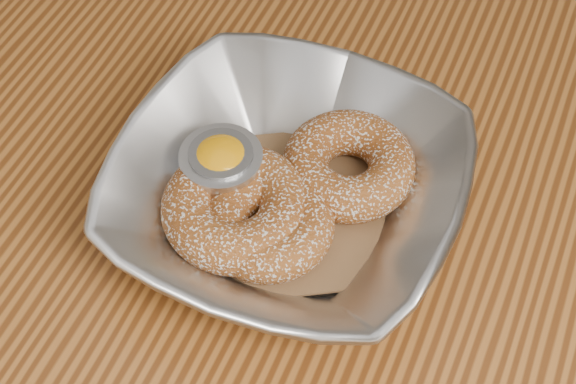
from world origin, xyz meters
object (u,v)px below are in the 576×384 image
at_px(donut_extra, 237,208).
at_px(ramekin, 222,169).
at_px(donut_back, 349,165).
at_px(serving_bowl, 288,192).
at_px(donut_front, 268,224).
at_px(table, 426,277).

height_order(donut_extra, ramekin, ramekin).
distance_m(donut_back, donut_extra, 0.09).
relative_size(serving_bowl, donut_extra, 2.31).
height_order(serving_bowl, donut_front, serving_bowl).
relative_size(table, donut_front, 12.99).
height_order(donut_front, donut_extra, donut_extra).
distance_m(table, donut_back, 0.15).
xyz_separation_m(donut_back, ramekin, (-0.08, -0.04, 0.00)).
height_order(serving_bowl, ramekin, serving_bowl).
height_order(table, donut_back, donut_back).
xyz_separation_m(serving_bowl, donut_front, (-0.00, -0.03, -0.00)).
relative_size(donut_front, donut_extra, 0.87).
bearing_deg(donut_extra, ramekin, 132.92).
distance_m(donut_back, donut_front, 0.08).
xyz_separation_m(donut_extra, ramekin, (-0.02, 0.03, 0.00)).
height_order(donut_back, donut_front, donut_back).
distance_m(table, donut_extra, 0.20).
relative_size(donut_back, donut_front, 1.05).
distance_m(serving_bowl, donut_front, 0.03).
height_order(donut_front, ramekin, ramekin).
xyz_separation_m(table, donut_back, (-0.07, -0.01, 0.13)).
bearing_deg(table, serving_bowl, -152.98).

